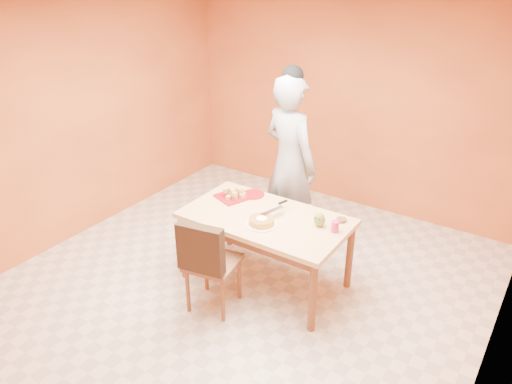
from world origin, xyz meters
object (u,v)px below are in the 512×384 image
Objects in this scene: magenta_glass at (335,226)px; checker_tin at (341,220)px; person at (290,163)px; pastry_platter at (233,197)px; red_dinner_plate at (253,194)px; dining_chair at (211,261)px; dining_table at (266,225)px; sponge_cake at (262,221)px; egg_ornament at (319,220)px.

magenta_glass is 1.08× the size of checker_tin.
pastry_platter is (-0.30, -0.66, -0.22)m from person.
pastry_platter is at bearing -130.56° from red_dinner_plate.
checker_tin reaches higher than red_dinner_plate.
red_dinner_plate is at bearing 89.20° from person.
dining_chair is 10.12× the size of checker_tin.
magenta_glass is (0.68, 0.11, 0.15)m from dining_table.
dining_chair is 0.86m from pastry_platter.
dining_chair is 0.59m from sponge_cake.
dining_chair is at bearing -68.09° from pastry_platter.
sponge_cake reaches higher than red_dinner_plate.
magenta_glass is 0.21m from checker_tin.
magenta_glass is at bearing -2.19° from pastry_platter.
sponge_cake is at bearing -29.13° from pastry_platter.
sponge_cake is (0.42, -0.48, 0.03)m from red_dinner_plate.
dining_table is 5.36× the size of pastry_platter.
sponge_cake is 2.31× the size of magenta_glass.
person is at bearing 141.57° from magenta_glass.
sponge_cake reaches higher than checker_tin.
magenta_glass reaches higher than pastry_platter.
pastry_platter is 3.08× the size of checker_tin.
dining_table is 0.90m from person.
red_dinner_plate is 1.70× the size of egg_ornament.
person reaches higher than dining_table.
person is at bearing 149.88° from checker_tin.
dining_chair is 3.28× the size of pastry_platter.
pastry_platter is 1.17m from checker_tin.
dining_table is 0.50m from red_dinner_plate.
sponge_cake is at bearing -141.39° from checker_tin.
checker_tin reaches higher than pastry_platter.
pastry_platter reaches higher than dining_table.
egg_ornament reaches higher than pastry_platter.
magenta_glass is at bearing 23.25° from sponge_cake.
sponge_cake is at bearing -70.66° from dining_table.
checker_tin is (0.65, 0.32, 0.11)m from dining_table.
sponge_cake is at bearing 122.14° from person.
dining_table is at bearing 121.28° from person.
magenta_glass is (0.88, -0.70, -0.17)m from person.
checker_tin is (1.01, -0.01, 0.01)m from red_dinner_plate.
magenta_glass reaches higher than sponge_cake.
magenta_glass is at bearing -11.59° from red_dinner_plate.
sponge_cake is at bearing 49.32° from dining_chair.
magenta_glass is (0.16, -0.01, -0.02)m from egg_ornament.
pastry_platter is 2.13× the size of egg_ornament.
person reaches higher than red_dinner_plate.
dining_chair is at bearing -119.85° from sponge_cake.
checker_tin is at bearing 38.61° from sponge_cake.
red_dinner_plate is 0.98× the size of sponge_cake.
person is at bearing 72.09° from red_dinner_plate.
dining_chair is at bearing -108.33° from dining_table.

